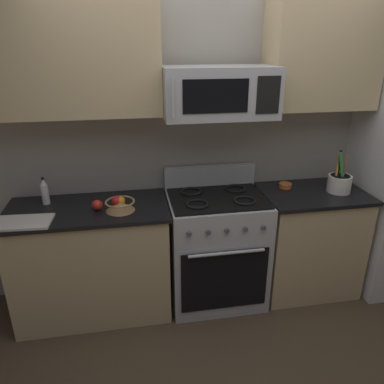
{
  "coord_description": "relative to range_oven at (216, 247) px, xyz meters",
  "views": [
    {
      "loc": [
        -0.65,
        -1.86,
        2.04
      ],
      "look_at": [
        -0.22,
        0.58,
        1.03
      ],
      "focal_mm": 34.45,
      "sensor_mm": 36.0,
      "label": 1
    }
  ],
  "objects": [
    {
      "name": "ground_plane",
      "position": [
        0.0,
        -0.7,
        -0.47
      ],
      "size": [
        16.0,
        16.0,
        0.0
      ],
      "primitive_type": "plane",
      "color": "#473828"
    },
    {
      "name": "wall_back",
      "position": [
        0.0,
        0.37,
        0.83
      ],
      "size": [
        8.0,
        0.1,
        2.6
      ],
      "primitive_type": "cube",
      "color": "#9E998E",
      "rests_on": "ground"
    },
    {
      "name": "counter_left",
      "position": [
        -0.98,
        -0.0,
        -0.02
      ],
      "size": [
        1.19,
        0.6,
        0.91
      ],
      "color": "tan",
      "rests_on": "ground"
    },
    {
      "name": "range_oven",
      "position": [
        0.0,
        0.0,
        0.0
      ],
      "size": [
        0.76,
        0.64,
        1.09
      ],
      "color": "#B2B5BA",
      "rests_on": "ground"
    },
    {
      "name": "counter_right",
      "position": [
        0.81,
        -0.0,
        -0.02
      ],
      "size": [
        0.84,
        0.6,
        0.91
      ],
      "color": "tan",
      "rests_on": "ground"
    },
    {
      "name": "microwave",
      "position": [
        -0.0,
        0.03,
        1.24
      ],
      "size": [
        0.8,
        0.44,
        0.35
      ],
      "color": "#B2B5BA"
    },
    {
      "name": "upper_cabinets_left",
      "position": [
        -0.99,
        0.15,
        1.48
      ],
      "size": [
        1.18,
        0.34,
        0.79
      ],
      "color": "tan"
    },
    {
      "name": "upper_cabinets_right",
      "position": [
        0.81,
        0.15,
        1.48
      ],
      "size": [
        0.83,
        0.34,
        0.79
      ],
      "color": "tan"
    },
    {
      "name": "utensil_crock",
      "position": [
        1.0,
        -0.03,
        0.52
      ],
      "size": [
        0.19,
        0.19,
        0.34
      ],
      "color": "white",
      "rests_on": "counter_right"
    },
    {
      "name": "fruit_basket",
      "position": [
        -0.74,
        -0.08,
        0.48
      ],
      "size": [
        0.21,
        0.21,
        0.1
      ],
      "color": "#9E7A4C",
      "rests_on": "counter_left"
    },
    {
      "name": "apple_loose",
      "position": [
        -0.9,
        -0.05,
        0.47
      ],
      "size": [
        0.08,
        0.08,
        0.08
      ],
      "primitive_type": "sphere",
      "color": "red",
      "rests_on": "counter_left"
    },
    {
      "name": "cutting_board",
      "position": [
        -1.4,
        -0.18,
        0.44
      ],
      "size": [
        0.41,
        0.25,
        0.02
      ],
      "primitive_type": "cube",
      "rotation": [
        0.0,
        0.0,
        -0.06
      ],
      "color": "silver",
      "rests_on": "counter_left"
    },
    {
      "name": "bottle_vinegar",
      "position": [
        -1.29,
        0.13,
        0.53
      ],
      "size": [
        0.05,
        0.05,
        0.21
      ],
      "color": "silver",
      "rests_on": "counter_left"
    },
    {
      "name": "prep_bowl",
      "position": [
        0.62,
        0.13,
        0.46
      ],
      "size": [
        0.1,
        0.1,
        0.04
      ],
      "color": "#D1662D",
      "rests_on": "counter_right"
    }
  ]
}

